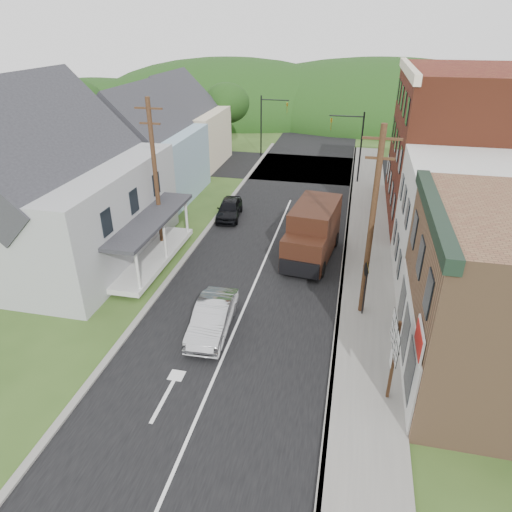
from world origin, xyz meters
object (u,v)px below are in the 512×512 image
Objects in this scene: delivery_van at (312,233)px; route_sign_cluster at (394,349)px; dark_sedan at (229,209)px; warning_sign at (365,281)px; silver_sedan at (213,318)px.

delivery_van is 11.55m from route_sign_cluster.
warning_sign reaches higher than dark_sedan.
route_sign_cluster is (10.37, -15.74, 1.69)m from dark_sedan.
silver_sedan is 13.40m from dark_sedan.
delivery_van is (3.56, 8.17, 0.90)m from silver_sedan.
silver_sedan is at bearing -176.99° from warning_sign.
dark_sedan is 1.15× the size of route_sign_cluster.
dark_sedan is 1.40× the size of warning_sign.
route_sign_cluster is at bearing -63.31° from dark_sedan.
silver_sedan is 7.20m from warning_sign.
route_sign_cluster is at bearing -98.83° from warning_sign.
silver_sedan is 1.56× the size of warning_sign.
delivery_van is 2.13× the size of warning_sign.
route_sign_cluster is at bearing -22.11° from silver_sedan.
warning_sign is at bearing 97.76° from route_sign_cluster.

